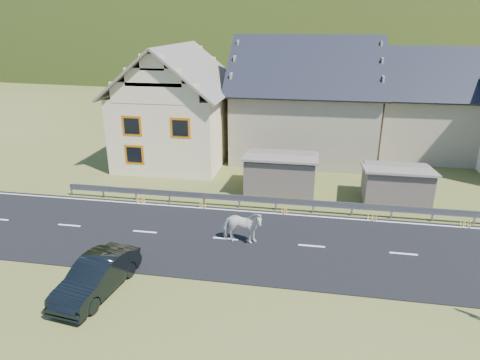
# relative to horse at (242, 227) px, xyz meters

# --- Properties ---
(ground) EXTENTS (160.00, 160.00, 0.00)m
(ground) POSITION_rel_horse_xyz_m (3.18, 0.23, -0.85)
(ground) COLOR #434C1B
(ground) RESTS_ON ground
(road) EXTENTS (60.00, 7.00, 0.04)m
(road) POSITION_rel_horse_xyz_m (3.18, 0.23, -0.83)
(road) COLOR black
(road) RESTS_ON ground
(lane_markings) EXTENTS (60.00, 6.60, 0.01)m
(lane_markings) POSITION_rel_horse_xyz_m (3.18, 0.23, -0.80)
(lane_markings) COLOR silver
(lane_markings) RESTS_ON road
(guardrail) EXTENTS (28.10, 0.09, 0.75)m
(guardrail) POSITION_rel_horse_xyz_m (3.18, 3.91, -0.28)
(guardrail) COLOR #93969B
(guardrail) RESTS_ON ground
(shed_left) EXTENTS (4.30, 3.30, 2.40)m
(shed_left) POSITION_rel_horse_xyz_m (1.18, 6.73, 0.25)
(shed_left) COLOR #6A5D4F
(shed_left) RESTS_ON ground
(shed_right) EXTENTS (3.80, 2.90, 2.20)m
(shed_right) POSITION_rel_horse_xyz_m (7.68, 6.23, 0.15)
(shed_right) COLOR #6A5D4F
(shed_right) RESTS_ON ground
(house_cream) EXTENTS (7.80, 9.80, 8.30)m
(house_cream) POSITION_rel_horse_xyz_m (-6.83, 12.23, 3.51)
(house_cream) COLOR beige
(house_cream) RESTS_ON ground
(house_stone_a) EXTENTS (10.80, 9.80, 8.90)m
(house_stone_a) POSITION_rel_horse_xyz_m (2.18, 15.23, 3.79)
(house_stone_a) COLOR gray
(house_stone_a) RESTS_ON ground
(house_stone_b) EXTENTS (9.80, 8.80, 8.10)m
(house_stone_b) POSITION_rel_horse_xyz_m (12.18, 17.23, 3.39)
(house_stone_b) COLOR gray
(house_stone_b) RESTS_ON ground
(mountain) EXTENTS (440.00, 280.00, 260.00)m
(mountain) POSITION_rel_horse_xyz_m (8.18, 180.23, -20.85)
(mountain) COLOR #1F300E
(mountain) RESTS_ON ground
(conifer_patch) EXTENTS (76.00, 50.00, 28.00)m
(conifer_patch) POSITION_rel_horse_xyz_m (-51.82, 110.23, 5.15)
(conifer_patch) COLOR black
(conifer_patch) RESTS_ON ground
(horse) EXTENTS (0.94, 1.94, 1.61)m
(horse) POSITION_rel_horse_xyz_m (0.00, 0.00, 0.00)
(horse) COLOR silver
(horse) RESTS_ON road
(car) EXTENTS (1.97, 4.26, 1.35)m
(car) POSITION_rel_horse_xyz_m (-4.73, -4.64, -0.17)
(car) COLOR black
(car) RESTS_ON ground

